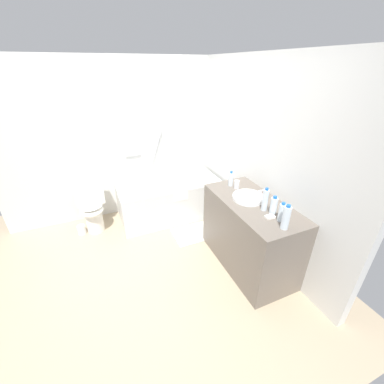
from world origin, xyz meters
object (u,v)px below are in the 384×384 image
Objects in this scene: bathtub at (169,197)px; soap_dish at (270,217)px; water_bottle_2 at (286,218)px; sink_basin at (248,197)px; toilet_paper_roll at (82,230)px; sink_faucet at (264,193)px; water_bottle_4 at (282,212)px; water_bottle_1 at (231,179)px; bath_mat at (194,233)px; drinking_glass_0 at (237,184)px; toilet at (92,207)px; water_bottle_0 at (274,205)px; water_bottle_3 at (265,200)px.

soap_dish is (0.49, -1.76, 0.56)m from bathtub.
bathtub is at bearing 104.31° from water_bottle_2.
sink_basin is 2.44m from toilet_paper_roll.
sink_faucet is 0.51m from water_bottle_4.
water_bottle_1 is 2.28m from toilet_paper_roll.
bathtub is 2.64× the size of bath_mat.
sink_faucet is 0.34m from drinking_glass_0.
water_bottle_4 is at bearing 44.43° from toilet.
soap_dish is (-0.08, -0.06, -0.08)m from water_bottle_0.
water_bottle_2 is at bearing -92.65° from drinking_glass_0.
sink_faucet is 1.12× the size of toilet_paper_roll.
bath_mat is 4.36× the size of toilet_paper_roll.
water_bottle_1 is at bearing 88.80° from soap_dish.
bath_mat is (1.31, -0.70, -0.37)m from toilet.
water_bottle_1 is (-0.06, 0.71, -0.00)m from water_bottle_0.
sink_basin is 1.84× the size of water_bottle_1.
sink_basin is at bearing -63.35° from bath_mat.
bath_mat is (-0.38, 0.42, -0.91)m from drinking_glass_0.
soap_dish is at bearing 44.66° from toilet.
water_bottle_1 reaches higher than soap_dish.
bathtub is at bearing 105.65° from soap_dish.
sink_basin reaches higher than toilet_paper_roll.
toilet is at bearing 146.35° from drinking_glass_0.
toilet is 2.24m from sink_basin.
water_bottle_0 is at bearing 73.34° from water_bottle_2.
water_bottle_4 is 0.34× the size of bath_mat.
drinking_glass_0 is at bearing 122.54° from sink_faucet.
toilet is 2.61m from water_bottle_4.
toilet is 2.40m from sink_faucet.
sink_faucet is at bearing -51.50° from bath_mat.
drinking_glass_0 is (-0.03, 0.62, -0.04)m from water_bottle_0.
bath_mat is at bearing 106.88° from soap_dish.
sink_basin is 0.48m from water_bottle_4.
water_bottle_0 is 1.47m from bath_mat.
water_bottle_3 reaches higher than drinking_glass_0.
water_bottle_2 is at bearing -106.66° from water_bottle_0.
bathtub is 15.50× the size of drinking_glass_0.
water_bottle_0 reaches higher than bath_mat.
water_bottle_2 is 2.47× the size of drinking_glass_0.
bath_mat is at bearing -23.16° from toilet_paper_roll.
water_bottle_2 is 2.76× the size of soap_dish.
bath_mat is (-0.41, 1.04, -0.95)m from water_bottle_0.
water_bottle_4 reaches higher than water_bottle_1.
water_bottle_2 is at bearing -46.38° from toilet_paper_roll.
sink_faucet is at bearing 55.37° from toilet.
water_bottle_4 is (0.55, -1.84, 0.64)m from bathtub.
water_bottle_2 reaches higher than soap_dish.
bath_mat is (0.16, -0.65, -0.31)m from bathtub.
bath_mat is at bearing 108.41° from water_bottle_4.
toilet is 2.13× the size of sink_basin.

